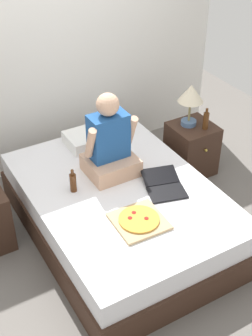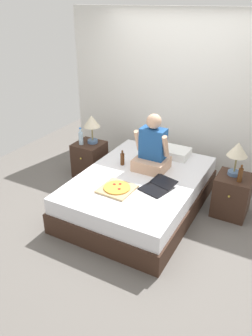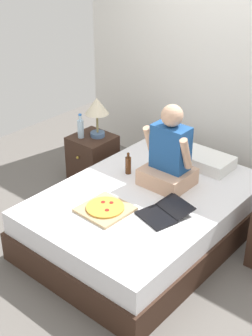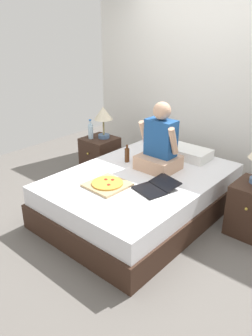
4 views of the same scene
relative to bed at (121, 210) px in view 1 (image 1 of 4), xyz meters
name	(u,v)px [view 1 (image 1 of 4)]	position (x,y,z in m)	size (l,w,h in m)	color
ground_plane	(121,230)	(0.00, 0.00, -0.24)	(5.90, 5.90, 0.00)	#66605B
wall_back	(49,52)	(0.00, 1.44, 1.01)	(3.90, 0.12, 2.50)	silver
bed	(121,210)	(0.00, 0.00, 0.00)	(1.53, 2.15, 0.49)	#382319
nightstand_right	(191,149)	(1.13, 0.46, 0.04)	(0.44, 0.47, 0.56)	#382319
lamp_on_right_nightstand	(191,96)	(1.10, 0.51, 0.64)	(0.26, 0.26, 0.45)	#4C6B93
beer_bottle	(206,120)	(1.20, 0.36, 0.41)	(0.06, 0.06, 0.23)	#512D14
pillow	(92,137)	(0.13, 0.80, 0.31)	(0.52, 0.34, 0.12)	white
person_seated	(110,145)	(0.04, 0.27, 0.54)	(0.47, 0.40, 0.78)	tan
laptop	(165,187)	(0.33, -0.20, 0.27)	(0.42, 0.48, 0.07)	black
pizza_box	(139,221)	(-0.09, -0.45, 0.27)	(0.42, 0.42, 0.04)	tan
beer_bottle_on_bed	(73,182)	(-0.37, 0.18, 0.34)	(0.06, 0.06, 0.22)	#4C2811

